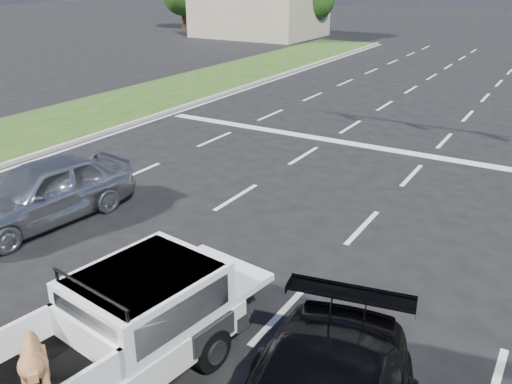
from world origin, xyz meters
TOP-DOWN VIEW (x-y plane):
  - ground at (0.00, 0.00)m, footprint 160.00×160.00m
  - road_markings at (0.00, 6.56)m, footprint 17.75×60.00m
  - grass_median_left at (-11.50, 6.00)m, footprint 5.00×60.00m
  - curb_left at (-9.05, 6.00)m, footprint 0.15×60.00m
  - building_left at (-20.00, 36.00)m, footprint 10.00×8.00m
  - pickup_truck at (0.54, -2.99)m, footprint 2.33×4.95m
  - silver_sedan at (-4.84, 0.48)m, footprint 2.25×4.58m

SIDE VIEW (x-z plane):
  - ground at x=0.00m, z-range 0.00..0.00m
  - road_markings at x=0.00m, z-range 0.00..0.01m
  - grass_median_left at x=-11.50m, z-range 0.00..0.10m
  - curb_left at x=-9.05m, z-range 0.00..0.14m
  - silver_sedan at x=-4.84m, z-range 0.00..1.50m
  - pickup_truck at x=0.54m, z-range -0.06..1.72m
  - building_left at x=-20.00m, z-range 0.00..4.40m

